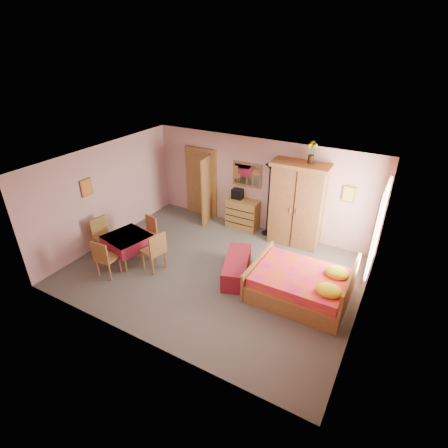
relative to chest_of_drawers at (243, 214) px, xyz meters
The scene contains 23 objects.
floor 2.34m from the chest_of_drawers, 80.24° to the right, with size 6.50×6.50×0.00m, color #5E5A53.
ceiling 3.17m from the chest_of_drawers, 80.24° to the right, with size 6.50×6.50×0.00m, color brown.
wall_back 0.98m from the chest_of_drawers, 30.68° to the left, with size 6.50×0.10×2.60m, color tan.
wall_front 4.86m from the chest_of_drawers, 85.32° to the right, with size 6.50×0.10×2.60m, color tan.
wall_left 3.75m from the chest_of_drawers, 141.58° to the right, with size 0.10×5.00×2.60m, color tan.
wall_right 4.38m from the chest_of_drawers, 31.93° to the right, with size 0.10×5.00×2.60m, color tan.
doorway 1.64m from the chest_of_drawers, behind, with size 1.06×0.12×2.15m, color #9E6B35.
window 3.89m from the chest_of_drawers, 16.53° to the right, with size 0.08×1.40×1.95m, color white.
picture_left 4.23m from the chest_of_drawers, 134.61° to the right, with size 0.04×0.32×0.42m, color orange.
picture_back 2.97m from the chest_of_drawers, ahead, with size 0.30×0.04×0.40m, color #D8BF59.
chest_of_drawers is the anchor object (origin of this frame).
wall_mirror 1.14m from the chest_of_drawers, 90.00° to the left, with size 0.87×0.05×0.69m, color white.
stereo 0.61m from the chest_of_drawers, 167.89° to the left, with size 0.30×0.22×0.28m, color black.
floor_lamp 0.95m from the chest_of_drawers, ahead, with size 0.26×0.26×2.03m, color black.
wardrobe 1.73m from the chest_of_drawers, ahead, with size 1.42×0.73×2.23m, color brown.
sunflower_vase 2.73m from the chest_of_drawers, ahead, with size 0.22×0.22×0.54m, color yellow.
bed 3.25m from the chest_of_drawers, 41.54° to the right, with size 2.04×1.60×0.94m, color #E01567.
bench 2.37m from the chest_of_drawers, 66.62° to the right, with size 0.52×1.40×0.47m, color maroon.
dining_table 3.35m from the chest_of_drawers, 120.18° to the right, with size 0.94×0.94×0.69m, color maroon.
chair_south 3.95m from the chest_of_drawers, 114.94° to the right, with size 0.43×0.43×0.95m, color #9F6635.
chair_north 2.79m from the chest_of_drawers, 125.64° to the right, with size 0.40×0.40×0.89m, color brown.
chair_west 3.80m from the chest_of_drawers, 128.43° to the right, with size 0.45×0.45×0.98m, color olive.
chair_east 3.01m from the chest_of_drawers, 107.51° to the right, with size 0.46×0.46×1.00m, color #9C6835.
Camera 1 is at (3.54, -5.80, 4.91)m, focal length 28.00 mm.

